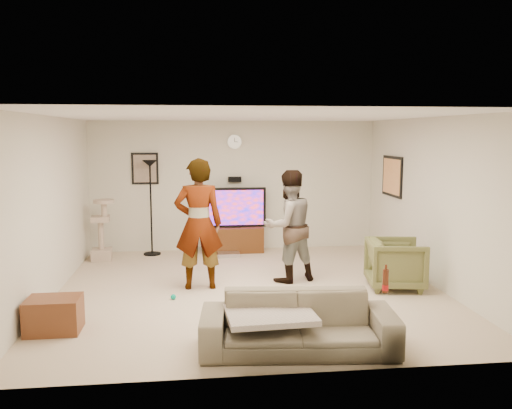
{
  "coord_description": "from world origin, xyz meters",
  "views": [
    {
      "loc": [
        -0.78,
        -7.4,
        2.26
      ],
      "look_at": [
        0.12,
        0.2,
        1.22
      ],
      "focal_mm": 36.89,
      "sensor_mm": 36.0,
      "label": 1
    }
  ],
  "objects": [
    {
      "name": "floor",
      "position": [
        0.0,
        0.0,
        -0.01
      ],
      "size": [
        5.5,
        5.5,
        0.02
      ],
      "primitive_type": "cube",
      "color": "#CAB390",
      "rests_on": "ground"
    },
    {
      "name": "ceiling",
      "position": [
        0.0,
        0.0,
        2.51
      ],
      "size": [
        5.5,
        5.5,
        0.02
      ],
      "primitive_type": "cube",
      "color": "white",
      "rests_on": "wall_back"
    },
    {
      "name": "wall_back",
      "position": [
        0.0,
        2.75,
        1.25
      ],
      "size": [
        5.5,
        0.04,
        2.5
      ],
      "primitive_type": "cube",
      "color": "silver",
      "rests_on": "floor"
    },
    {
      "name": "wall_front",
      "position": [
        0.0,
        -2.75,
        1.25
      ],
      "size": [
        5.5,
        0.04,
        2.5
      ],
      "primitive_type": "cube",
      "color": "silver",
      "rests_on": "floor"
    },
    {
      "name": "wall_left",
      "position": [
        -2.75,
        0.0,
        1.25
      ],
      "size": [
        0.04,
        5.5,
        2.5
      ],
      "primitive_type": "cube",
      "color": "silver",
      "rests_on": "floor"
    },
    {
      "name": "wall_right",
      "position": [
        2.75,
        0.0,
        1.25
      ],
      "size": [
        0.04,
        5.5,
        2.5
      ],
      "primitive_type": "cube",
      "color": "silver",
      "rests_on": "floor"
    },
    {
      "name": "wall_clock",
      "position": [
        0.0,
        2.72,
        2.1
      ],
      "size": [
        0.26,
        0.04,
        0.26
      ],
      "primitive_type": "cylinder",
      "rotation": [
        1.57,
        0.0,
        0.0
      ],
      "color": "silver",
      "rests_on": "wall_back"
    },
    {
      "name": "wall_speaker",
      "position": [
        0.0,
        2.69,
        1.38
      ],
      "size": [
        0.25,
        0.1,
        0.1
      ],
      "primitive_type": "cube",
      "color": "black",
      "rests_on": "wall_back"
    },
    {
      "name": "picture_back",
      "position": [
        -1.7,
        2.73,
        1.6
      ],
      "size": [
        0.42,
        0.03,
        0.52
      ],
      "primitive_type": "cube",
      "color": "gray",
      "rests_on": "wall_back"
    },
    {
      "name": "picture_right",
      "position": [
        2.73,
        1.6,
        1.5
      ],
      "size": [
        0.03,
        0.78,
        0.62
      ],
      "primitive_type": "cube",
      "color": "#F39C5F",
      "rests_on": "wall_right"
    },
    {
      "name": "tv_stand",
      "position": [
        -0.06,
        2.5,
        0.24
      ],
      "size": [
        1.16,
        0.45,
        0.48
      ],
      "primitive_type": "cube",
      "color": "#43220E",
      "rests_on": "floor"
    },
    {
      "name": "console_box",
      "position": [
        -0.16,
        2.11,
        0.04
      ],
      "size": [
        0.4,
        0.3,
        0.07
      ],
      "primitive_type": "cube",
      "color": "#BCBCBC",
      "rests_on": "floor"
    },
    {
      "name": "tv",
      "position": [
        -0.06,
        2.5,
        0.86
      ],
      "size": [
        1.27,
        0.08,
        0.76
      ],
      "primitive_type": "cube",
      "color": "black",
      "rests_on": "tv_stand"
    },
    {
      "name": "tv_screen",
      "position": [
        -0.06,
        2.46,
        0.86
      ],
      "size": [
        1.17,
        0.01,
        0.67
      ],
      "primitive_type": "cube",
      "color": "red",
      "rests_on": "tv"
    },
    {
      "name": "floor_lamp",
      "position": [
        -1.58,
        2.44,
        0.88
      ],
      "size": [
        0.32,
        0.32,
        1.76
      ],
      "primitive_type": "cylinder",
      "color": "black",
      "rests_on": "floor"
    },
    {
      "name": "cat_tree",
      "position": [
        -2.45,
        2.11,
        0.55
      ],
      "size": [
        0.38,
        0.38,
        1.1
      ],
      "primitive_type": "cube",
      "rotation": [
        0.0,
        0.0,
        0.09
      ],
      "color": "tan",
      "rests_on": "floor"
    },
    {
      "name": "person_left",
      "position": [
        -0.73,
        0.17,
        0.96
      ],
      "size": [
        0.71,
        0.47,
        1.91
      ],
      "primitive_type": "imported",
      "rotation": [
        0.0,
        0.0,
        3.17
      ],
      "color": "#B4B4B4",
      "rests_on": "floor"
    },
    {
      "name": "person_right",
      "position": [
        0.64,
        0.39,
        0.86
      ],
      "size": [
        1.0,
        0.89,
        1.71
      ],
      "primitive_type": "imported",
      "rotation": [
        0.0,
        0.0,
        3.48
      ],
      "color": "#39477A",
      "rests_on": "floor"
    },
    {
      "name": "sofa",
      "position": [
        0.27,
        -2.22,
        0.3
      ],
      "size": [
        2.09,
        0.98,
        0.59
      ],
      "primitive_type": "imported",
      "rotation": [
        0.0,
        0.0,
        -0.09
      ],
      "color": "#6F6552",
      "rests_on": "floor"
    },
    {
      "name": "throw_blanket",
      "position": [
        -0.02,
        -2.22,
        0.4
      ],
      "size": [
        0.94,
        0.75,
        0.06
      ],
      "primitive_type": "cube",
      "rotation": [
        0.0,
        0.0,
        0.06
      ],
      "color": "#C1AFA3",
      "rests_on": "sofa"
    },
    {
      "name": "beer_bottle",
      "position": [
        1.21,
        -2.22,
        0.72
      ],
      "size": [
        0.06,
        0.06,
        0.25
      ],
      "primitive_type": "cylinder",
      "color": "#521F0E",
      "rests_on": "sofa"
    },
    {
      "name": "armchair",
      "position": [
        2.14,
        -0.17,
        0.36
      ],
      "size": [
        0.91,
        0.89,
        0.72
      ],
      "primitive_type": "imported",
      "rotation": [
        0.0,
        0.0,
        1.41
      ],
      "color": "brown",
      "rests_on": "floor"
    },
    {
      "name": "side_table",
      "position": [
        -2.4,
        -1.38,
        0.2
      ],
      "size": [
        0.6,
        0.45,
        0.4
      ],
      "primitive_type": "cube",
      "rotation": [
        0.0,
        0.0,
        0.0
      ],
      "color": "#582D17",
      "rests_on": "floor"
    },
    {
      "name": "toy_ball",
      "position": [
        -1.09,
        -0.34,
        0.04
      ],
      "size": [
        0.07,
        0.07,
        0.07
      ],
      "primitive_type": "sphere",
      "color": "#009A79",
      "rests_on": "floor"
    }
  ]
}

